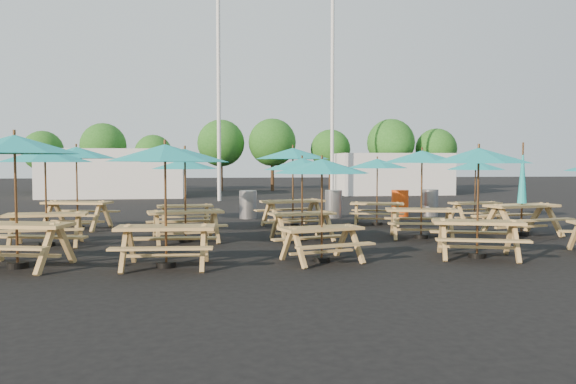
{
  "coord_description": "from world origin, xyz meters",
  "views": [
    {
      "loc": [
        -2.3,
        -15.78,
        2.01
      ],
      "look_at": [
        0.0,
        1.5,
        1.1
      ],
      "focal_mm": 35.0,
      "sensor_mm": 36.0,
      "label": 1
    }
  ],
  "objects": [
    {
      "name": "waste_bin_1",
      "position": [
        2.05,
        4.29,
        0.5
      ],
      "size": [
        0.63,
        0.63,
        1.0
      ],
      "primitive_type": "cylinder",
      "color": "gray",
      "rests_on": "ground"
    },
    {
      "name": "picnic_unit_13",
      "position": [
        6.13,
        -1.35,
        1.06
      ],
      "size": [
        2.33,
        2.13,
        2.57
      ],
      "rotation": [
        0.0,
        0.0,
        0.21
      ],
      "color": "tan",
      "rests_on": "ground"
    },
    {
      "name": "picnic_unit_8",
      "position": [
        0.17,
        1.61,
        2.17
      ],
      "size": [
        2.94,
        2.94,
        2.5
      ],
      "rotation": [
        0.0,
        0.0,
        0.31
      ],
      "color": "tan",
      "rests_on": "ground"
    },
    {
      "name": "tree_5",
      "position": [
        6.22,
        24.67,
        2.97
      ],
      "size": [
        2.94,
        2.94,
        4.45
      ],
      "color": "#382314",
      "rests_on": "ground"
    },
    {
      "name": "picnic_unit_14",
      "position": [
        6.29,
        1.78,
        1.82
      ],
      "size": [
        2.09,
        2.09,
        2.09
      ],
      "rotation": [
        0.0,
        0.0,
        0.07
      ],
      "color": "tan",
      "rests_on": "ground"
    },
    {
      "name": "picnic_unit_5",
      "position": [
        -3.17,
        1.59,
        1.86
      ],
      "size": [
        2.22,
        2.22,
        2.14
      ],
      "rotation": [
        0.0,
        0.0,
        0.11
      ],
      "color": "tan",
      "rests_on": "ground"
    },
    {
      "name": "ground",
      "position": [
        0.0,
        0.0,
        0.0
      ],
      "size": [
        120.0,
        120.0,
        0.0
      ],
      "primitive_type": "plane",
      "color": "black",
      "rests_on": "ground"
    },
    {
      "name": "tree_0",
      "position": [
        -14.07,
        25.25,
        2.83
      ],
      "size": [
        2.8,
        2.8,
        4.24
      ],
      "color": "#382314",
      "rests_on": "ground"
    },
    {
      "name": "picnic_unit_2",
      "position": [
        -6.38,
        1.78,
        2.18
      ],
      "size": [
        2.87,
        2.87,
        2.51
      ],
      "rotation": [
        0.0,
        0.0,
        -0.26
      ],
      "color": "tan",
      "rests_on": "ground"
    },
    {
      "name": "waste_bin_2",
      "position": [
        4.52,
        4.14,
        0.5
      ],
      "size": [
        0.63,
        0.63,
        1.0
      ],
      "primitive_type": "cylinder",
      "color": "#E6450D",
      "rests_on": "ground"
    },
    {
      "name": "tree_6",
      "position": [
        10.23,
        22.9,
        3.43
      ],
      "size": [
        3.38,
        3.38,
        5.13
      ],
      "color": "#382314",
      "rests_on": "ground"
    },
    {
      "name": "picnic_unit_9",
      "position": [
        3.23,
        -4.61,
        2.04
      ],
      "size": [
        2.74,
        2.74,
        2.35
      ],
      "rotation": [
        0.0,
        0.0,
        -0.3
      ],
      "color": "tan",
      "rests_on": "ground"
    },
    {
      "name": "picnic_unit_3",
      "position": [
        -3.21,
        -4.86,
        2.07
      ],
      "size": [
        2.36,
        2.36,
        2.39
      ],
      "rotation": [
        0.0,
        0.0,
        -0.06
      ],
      "color": "tan",
      "rests_on": "ground"
    },
    {
      "name": "picnic_unit_1",
      "position": [
        -6.3,
        -1.67,
        2.07
      ],
      "size": [
        2.45,
        2.45,
        2.38
      ],
      "rotation": [
        0.0,
        0.0,
        0.11
      ],
      "color": "tan",
      "rests_on": "ground"
    },
    {
      "name": "picnic_unit_0",
      "position": [
        -6.03,
        -4.55,
        2.23
      ],
      "size": [
        2.91,
        2.91,
        2.56
      ],
      "rotation": [
        0.0,
        0.0,
        -0.24
      ],
      "color": "tan",
      "rests_on": "ground"
    },
    {
      "name": "tree_7",
      "position": [
        13.63,
        22.92,
        2.99
      ],
      "size": [
        2.95,
        2.95,
        4.48
      ],
      "color": "#382314",
      "rests_on": "ground"
    },
    {
      "name": "event_tent_0",
      "position": [
        -8.0,
        18.0,
        1.4
      ],
      "size": [
        8.0,
        4.0,
        2.8
      ],
      "primitive_type": "cube",
      "color": "silver",
      "rests_on": "ground"
    },
    {
      "name": "waste_bin_0",
      "position": [
        -1.07,
        4.37,
        0.5
      ],
      "size": [
        0.63,
        0.63,
        1.0
      ],
      "primitive_type": "cylinder",
      "color": "gray",
      "rests_on": "ground"
    },
    {
      "name": "mast_1",
      "position": [
        4.5,
        16.0,
        6.0
      ],
      "size": [
        0.2,
        0.2,
        12.0
      ],
      "primitive_type": "cylinder",
      "color": "silver",
      "rests_on": "ground"
    },
    {
      "name": "tree_2",
      "position": [
        -6.39,
        23.65,
        2.62
      ],
      "size": [
        2.59,
        2.59,
        3.93
      ],
      "color": "#382314",
      "rests_on": "ground"
    },
    {
      "name": "tree_1",
      "position": [
        -9.74,
        23.9,
        3.15
      ],
      "size": [
        3.11,
        3.11,
        4.72
      ],
      "color": "#382314",
      "rests_on": "ground"
    },
    {
      "name": "picnic_unit_6",
      "position": [
        -0.13,
        -4.67,
        1.83
      ],
      "size": [
        2.45,
        2.45,
        2.11
      ],
      "rotation": [
        0.0,
        0.0,
        0.29
      ],
      "color": "tan",
      "rests_on": "ground"
    },
    {
      "name": "tree_4",
      "position": [
        1.9,
        24.26,
        3.46
      ],
      "size": [
        3.41,
        3.41,
        5.17
      ],
      "color": "#382314",
      "rests_on": "ground"
    },
    {
      "name": "picnic_unit_7",
      "position": [
        -0.02,
        -1.46,
        1.87
      ],
      "size": [
        2.39,
        2.39,
        2.15
      ],
      "rotation": [
        0.0,
        0.0,
        0.22
      ],
      "color": "tan",
      "rests_on": "ground"
    },
    {
      "name": "tree_3",
      "position": [
        -1.75,
        24.72,
        3.41
      ],
      "size": [
        3.36,
        3.36,
        5.09
      ],
      "color": "#382314",
      "rests_on": "ground"
    },
    {
      "name": "mast_0",
      "position": [
        -2.0,
        14.0,
        6.0
      ],
      "size": [
        0.2,
        0.2,
        12.0
      ],
      "primitive_type": "cylinder",
      "color": "silver",
      "rests_on": "ground"
    },
    {
      "name": "picnic_unit_4",
      "position": [
        -3.01,
        -1.4,
        2.07
      ],
      "size": [
        2.59,
        2.59,
        2.38
      ],
      "rotation": [
        0.0,
        0.0,
        0.18
      ],
      "color": "tan",
      "rests_on": "ground"
    },
    {
      "name": "picnic_unit_10",
      "position": [
        3.18,
        -1.52,
        2.05
      ],
      "size": [
        2.66,
        2.66,
        2.36
      ],
      "rotation": [
        0.0,
        0.0,
        -0.24
      ],
      "color": "tan",
      "rests_on": "ground"
    },
    {
      "name": "event_tent_1",
      "position": [
        9.0,
        19.0,
        1.3
      ],
      "size": [
        7.0,
        4.0,
        2.6
      ],
      "primitive_type": "cube",
      "color": "silver",
      "rests_on": "ground"
    },
    {
      "name": "waste_bin_3",
      "position": [
        5.8,
        4.44,
        0.5
      ],
      "size": [
        0.63,
        0.63,
        1.0
      ],
      "primitive_type": "cylinder",
      "color": "gray",
      "rests_on": "ground"
    },
    {
      "name": "picnic_unit_11",
      "position": [
        2.93,
        1.72,
        1.88
      ],
      "size": [
        2.53,
        2.53,
        2.16
      ],
      "rotation": [
        0.0,
        0.0,
        -0.3
      ],
      "color": "tan",
      "rests_on": "ground"
    }
  ]
}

